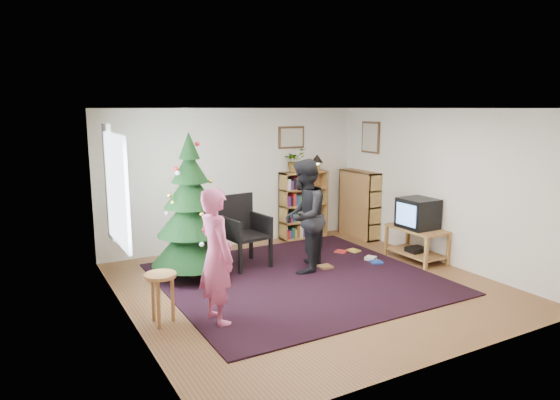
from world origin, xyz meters
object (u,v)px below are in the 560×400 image
crt_tv (418,213)px  table_lamp (317,160)px  bookshelf_right (359,203)px  stool (161,285)px  person_standing (216,256)px  armchair (242,227)px  person_by_chair (304,216)px  picture_right (371,137)px  picture_back (291,137)px  tv_stand (416,241)px  potted_plant (295,160)px  christmas_tree (191,219)px  bookshelf_back (304,204)px

crt_tv → table_lamp: (-0.57, 2.17, 0.72)m
bookshelf_right → stool: 5.01m
person_standing → armchair: bearing=-38.2°
armchair → table_lamp: size_ratio=3.58×
person_by_chair → table_lamp: person_by_chair is taller
picture_right → armchair: size_ratio=0.53×
picture_back → tv_stand: (1.07, -2.31, -1.62)m
person_standing → tv_stand: bearing=-85.5°
tv_stand → crt_tv: 0.47m
picture_right → bookshelf_right: (-0.14, 0.12, -1.29)m
tv_stand → potted_plant: size_ratio=2.18×
picture_back → armchair: bearing=-143.9°
christmas_tree → tv_stand: (3.56, -0.95, -0.57)m
christmas_tree → person_by_chair: (1.61, -0.54, -0.03)m
crt_tv → tv_stand: bearing=-0.0°
tv_stand → stool: (-4.42, -0.41, 0.15)m
stool → person_standing: 0.73m
potted_plant → armchair: bearing=-147.2°
person_standing → person_by_chair: 2.17m
picture_back → stool: picture_back is taller
stool → table_lamp: size_ratio=1.93×
bookshelf_right → stool: (-4.54, -2.12, -0.19)m
picture_back → christmas_tree: bearing=-151.4°
armchair → table_lamp: 2.48m
bookshelf_back → crt_tv: size_ratio=2.30×
bookshelf_back → person_standing: 4.12m
tv_stand → stool: bearing=-174.6°
armchair → person_by_chair: bearing=-54.6°
picture_back → armchair: (-1.58, -1.15, -1.33)m
bookshelf_back → tv_stand: size_ratio=1.32×
picture_back → picture_right: 1.51m
bookshelf_right → person_by_chair: size_ratio=0.74×
stool → table_lamp: table_lamp is taller
bookshelf_right → armchair: (-2.77, -0.54, -0.04)m
picture_back → bookshelf_right: (1.19, -0.61, -1.29)m
person_by_chair → potted_plant: 2.08m
bookshelf_right → tv_stand: 1.74m
bookshelf_back → bookshelf_right: (0.99, -0.47, 0.00)m
bookshelf_right → person_standing: size_ratio=0.80×
christmas_tree → bookshelf_right: size_ratio=1.67×
armchair → stool: bearing=-145.9°
stool → potted_plant: size_ratio=1.36×
christmas_tree → crt_tv: (3.56, -0.95, -0.11)m
person_standing → person_by_chair: person_by_chair is taller
stool → crt_tv: bearing=5.4°
picture_right → armchair: picture_right is taller
tv_stand → person_standing: bearing=-169.9°
bookshelf_back → picture_right: bearing=-27.7°
potted_plant → bookshelf_right: bearing=-21.7°
christmas_tree → stool: size_ratio=3.52×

